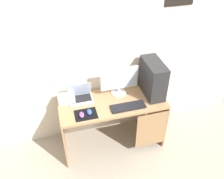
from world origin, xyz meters
TOP-DOWN VIEW (x-y plane):
  - ground_plane at (0.00, 0.00)m, footprint 8.00×8.00m
  - wall_back at (0.00, 0.33)m, footprint 4.00×0.05m
  - desk at (0.02, -0.01)m, footprint 1.32×0.58m
  - pc_tower at (0.53, 0.03)m, footprint 0.20×0.44m
  - monitor at (0.13, 0.13)m, footprint 0.47×0.19m
  - laptop at (-0.37, 0.14)m, footprint 0.30×0.23m
  - projector at (-0.54, 0.14)m, footprint 0.20×0.14m
  - keyboard at (0.15, -0.16)m, footprint 0.42×0.14m
  - mousepad at (-0.36, -0.15)m, footprint 0.26×0.20m
  - mouse_left at (-0.31, -0.14)m, footprint 0.06×0.10m
  - mouse_right at (-0.41, -0.17)m, footprint 0.06×0.10m

SIDE VIEW (x-z plane):
  - ground_plane at x=0.00m, z-range 0.00..0.00m
  - desk at x=0.02m, z-range 0.21..0.95m
  - mousepad at x=-0.36m, z-range 0.74..0.74m
  - keyboard at x=0.15m, z-range 0.74..0.76m
  - mouse_left at x=-0.31m, z-range 0.74..0.78m
  - mouse_right at x=-0.41m, z-range 0.74..0.78m
  - laptop at x=-0.37m, z-range 0.67..0.89m
  - projector at x=-0.54m, z-range 0.74..0.83m
  - monitor at x=0.13m, z-range 0.74..1.12m
  - pc_tower at x=0.53m, z-range 0.74..1.19m
  - wall_back at x=0.00m, z-range 0.00..2.60m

